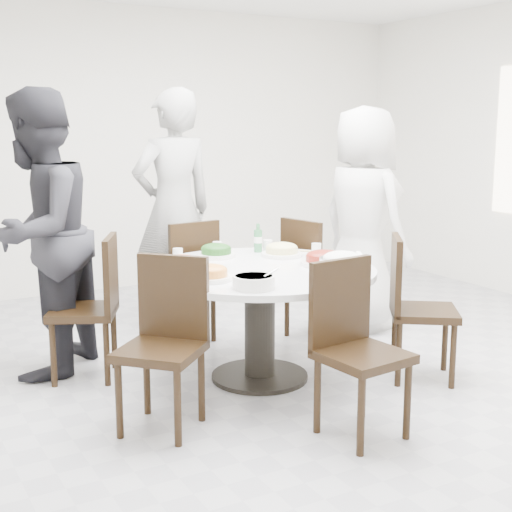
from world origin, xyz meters
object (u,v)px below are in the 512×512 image
chair_n (182,280)px  rice_bowl (342,268)px  chair_s (363,352)px  soup_bowl (254,282)px  chair_sw (160,347)px  diner_right (363,219)px  dining_table (260,324)px  diner_middle (174,210)px  chair_ne (318,278)px  chair_se (424,309)px  chair_nw (83,308)px  beverage_bottle (258,238)px  diner_left (39,234)px

chair_n → rice_bowl: (0.40, -1.52, 0.33)m
chair_s → soup_bowl: 0.73m
chair_sw → soup_bowl: size_ratio=3.92×
soup_bowl → diner_right: bearing=34.7°
chair_s → soup_bowl: size_ratio=3.92×
dining_table → chair_sw: 0.97m
diner_middle → chair_s: bearing=86.3°
chair_ne → soup_bowl: chair_ne is taller
dining_table → chair_se: 1.08m
chair_ne → diner_right: size_ratio=0.53×
chair_nw → chair_sw: (0.14, -1.02, 0.00)m
dining_table → rice_bowl: size_ratio=5.41×
chair_ne → chair_s: size_ratio=1.00×
dining_table → beverage_bottle: 0.74m
chair_n → chair_se: (1.04, -1.55, 0.00)m
diner_left → beverage_bottle: diner_left is taller
diner_middle → soup_bowl: size_ratio=8.03×
diner_right → diner_left: 2.56m
chair_n → chair_sw: 1.65m
diner_right → diner_middle: bearing=53.3°
diner_left → diner_right: bearing=127.4°
chair_nw → diner_right: (2.34, 0.07, 0.43)m
chair_s → chair_se: 1.03m
diner_right → beverage_bottle: bearing=91.7°
diner_left → chair_nw: bearing=83.0°
chair_ne → chair_nw: (-1.86, 0.00, 0.00)m
chair_nw → chair_sw: bearing=33.5°
chair_sw → chair_s: 1.10m
chair_se → dining_table: bearing=96.8°
chair_sw → diner_right: 2.50m
soup_bowl → chair_sw: bearing=174.2°
chair_n → beverage_bottle: 0.75m
chair_nw → soup_bowl: bearing=58.5°
chair_nw → diner_middle: size_ratio=0.49×
chair_s → chair_se: (0.90, 0.51, 0.00)m
chair_ne → chair_sw: same height
chair_ne → soup_bowl: (-1.17, -1.07, 0.31)m
chair_n → chair_sw: same height
chair_sw → rice_bowl: chair_sw is taller
diner_right → rice_bowl: (-1.04, -1.15, -0.09)m
chair_sw → diner_left: bearing=151.7°
chair_ne → chair_n: 1.06m
chair_n → chair_sw: bearing=56.0°
rice_bowl → beverage_bottle: (-0.03, 0.99, 0.04)m
chair_se → diner_left: diner_left is taller
diner_left → rice_bowl: bearing=89.9°
chair_ne → diner_left: (-2.07, 0.23, 0.47)m
dining_table → diner_right: 1.59m
soup_bowl → diner_left: bearing=124.5°
chair_nw → rice_bowl: 1.72m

